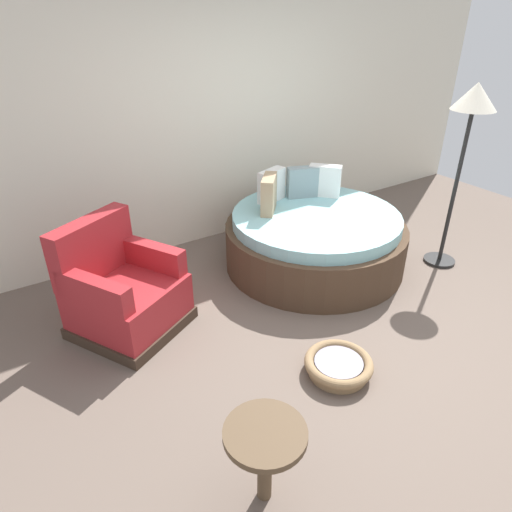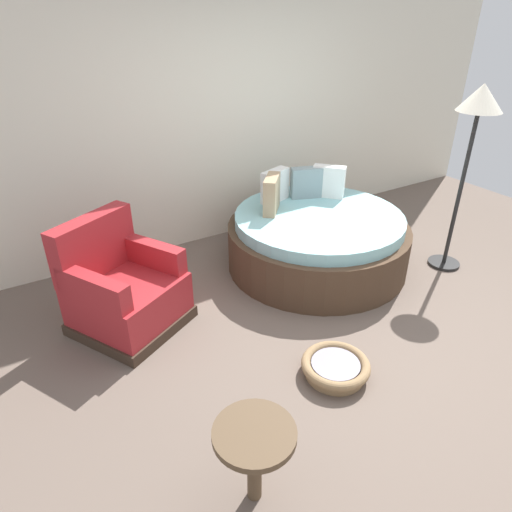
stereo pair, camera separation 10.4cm
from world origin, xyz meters
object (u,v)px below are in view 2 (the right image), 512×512
Objects in this scene: red_armchair at (123,291)px; floor_lamp at (477,117)px; round_daybed at (317,239)px; pet_basket at (335,367)px; side_table at (254,444)px.

red_armchair is 0.59× the size of floor_lamp.
red_armchair is (-2.01, 0.03, 0.04)m from round_daybed.
floor_lamp is at bearing 18.27° from pet_basket.
floor_lamp is at bearing 21.14° from side_table.
round_daybed is 1.01× the size of floor_lamp.
red_armchair is at bearing 128.32° from pet_basket.
pet_basket is at bearing -122.65° from round_daybed.
floor_lamp is (1.17, -0.71, 1.24)m from round_daybed.
red_armchair is 1.83m from pet_basket.
floor_lamp is (3.18, -0.74, 1.20)m from red_armchair.
round_daybed reaches higher than side_table.
floor_lamp is (2.06, 0.68, 1.46)m from pet_basket.
pet_basket is 0.28× the size of floor_lamp.
red_armchair is 3.48m from floor_lamp.
floor_lamp reaches higher than side_table.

